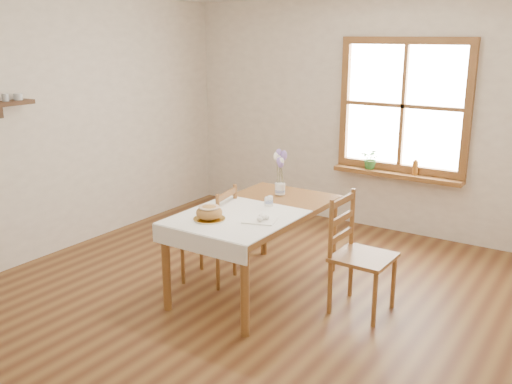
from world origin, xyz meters
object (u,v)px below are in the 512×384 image
chair_left (209,234)px  chair_right (364,256)px  flower_vase (280,190)px  dining_table (256,218)px  bread_plate (209,219)px

chair_left → chair_right: chair_right is taller
chair_right → flower_vase: bearing=71.8°
dining_table → chair_right: (0.96, 0.13, -0.18)m
dining_table → bread_plate: (-0.13, -0.49, 0.10)m
dining_table → chair_left: chair_left is taller
chair_left → bread_plate: 0.63m
flower_vase → chair_right: bearing=-19.4°
chair_right → flower_vase: 1.11m
chair_left → flower_vase: bearing=132.4°
chair_right → bread_plate: (-1.09, -0.62, 0.28)m
dining_table → flower_vase: flower_vase is taller
dining_table → bread_plate: bread_plate is taller
bread_plate → flower_vase: flower_vase is taller
chair_left → chair_right: size_ratio=0.92×
dining_table → bread_plate: 0.52m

